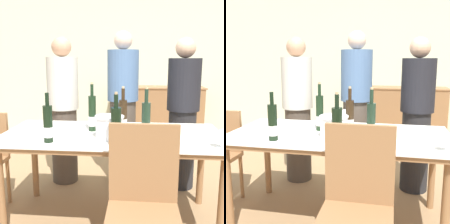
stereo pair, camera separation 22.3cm
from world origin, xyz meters
The scene contains 17 objects.
ground_plane centered at (0.00, 0.00, 0.00)m, with size 12.00×12.00×0.00m, color #A37F56.
back_wall centered at (0.00, 2.88, 1.40)m, with size 8.00×0.10×2.80m.
sideboard_cabinet centered at (0.52, 2.59, 0.44)m, with size 1.56×0.46×0.89m.
dining_table centered at (0.00, 0.00, 0.68)m, with size 1.78×0.88×0.75m.
ice_bucket centered at (-0.01, -0.12, 0.84)m, with size 0.22×0.22×0.17m.
wine_bottle_0 centered at (-0.17, 0.09, 0.90)m, with size 0.06×0.06×0.41m.
wine_bottle_1 centered at (-0.44, -0.27, 0.88)m, with size 0.07×0.07×0.36m.
wine_bottle_2 centered at (0.08, 0.07, 0.88)m, with size 0.07×0.07×0.38m.
wine_bottle_3 centered at (0.27, -0.06, 0.88)m, with size 0.07×0.07×0.39m.
wine_bottle_4 centered at (0.06, -0.33, 0.88)m, with size 0.07×0.07×0.38m.
wine_glass_0 centered at (0.00, 0.31, 0.86)m, with size 0.07×0.07×0.15m.
wine_glass_1 centered at (0.39, -0.31, 0.85)m, with size 0.07×0.07×0.14m.
wine_glass_2 centered at (0.78, -0.30, 0.84)m, with size 0.08×0.08×0.13m.
chair_near_front centered at (0.25, -0.67, 0.56)m, with size 0.42×0.42×0.97m.
person_host centered at (-0.60, 0.73, 0.79)m, with size 0.33×0.33×1.58m.
person_guest_left centered at (0.04, 0.79, 0.82)m, with size 0.33×0.33×1.63m.
person_guest_right centered at (0.67, 0.71, 0.78)m, with size 0.33×0.33×1.56m.
Camera 2 is at (0.43, -2.15, 1.35)m, focal length 45.00 mm.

